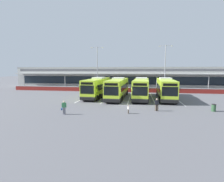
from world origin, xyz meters
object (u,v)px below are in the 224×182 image
Objects in this scene: pedestrian_in_dark_coat at (157,104)px; lamp_post_west at (97,66)px; pedestrian_child at (128,109)px; coach_bus_left_centre at (118,89)px; lamp_post_centre at (165,65)px; litter_bin at (214,108)px; pedestrian_with_handbag at (64,107)px; coach_bus_leftmost at (97,88)px; coach_bus_right_centre at (166,89)px; coach_bus_centre at (141,89)px.

lamp_post_west reaches higher than pedestrian_in_dark_coat.
pedestrian_child is at bearing -151.51° from pedestrian_in_dark_coat.
lamp_post_centre is (9.94, 11.43, 4.50)m from coach_bus_left_centre.
pedestrian_in_dark_coat is at bearing -100.39° from lamp_post_centre.
pedestrian_with_handbag is at bearing -166.73° from litter_bin.
lamp_post_centre is 11.83× the size of litter_bin.
pedestrian_with_handbag is at bearing -162.79° from pedestrian_in_dark_coat.
pedestrian_in_dark_coat is at bearing 28.49° from pedestrian_child.
coach_bus_leftmost is at bearing -143.87° from lamp_post_centre.
coach_bus_left_centre is 11.17m from pedestrian_in_dark_coat.
pedestrian_child is 1.08× the size of litter_bin.
pedestrian_with_handbag is 28.81m from lamp_post_centre.
pedestrian_with_handbag reaches higher than pedestrian_child.
coach_bus_leftmost is 14.14m from pedestrian_child.
coach_bus_right_centre reaches higher than pedestrian_with_handbag.
pedestrian_child is at bearing -116.84° from coach_bus_right_centre.
pedestrian_in_dark_coat reaches higher than litter_bin.
coach_bus_leftmost is 4.27m from coach_bus_left_centre.
coach_bus_leftmost is at bearing 134.40° from pedestrian_in_dark_coat.
coach_bus_leftmost and coach_bus_centre have the same top height.
coach_bus_left_centre is 12.20× the size of pedestrian_child.
pedestrian_child is at bearing -98.06° from coach_bus_centre.
pedestrian_with_handbag is 1.61× the size of pedestrian_child.
coach_bus_left_centre is (4.11, -1.17, 0.00)m from coach_bus_leftmost.
coach_bus_leftmost and coach_bus_left_centre have the same top height.
pedestrian_child is at bearing -67.95° from lamp_post_west.
coach_bus_centre reaches higher than pedestrian_child.
coach_bus_left_centre reaches higher than pedestrian_with_handbag.
pedestrian_in_dark_coat is 25.25m from lamp_post_west.
lamp_post_west is at bearing 94.23° from pedestrian_with_handbag.
pedestrian_in_dark_coat is 0.15× the size of lamp_post_centre.
lamp_post_centre reaches higher than pedestrian_in_dark_coat.
coach_bus_left_centre is 1.00× the size of coach_bus_centre.
lamp_post_centre is 20.95m from litter_bin.
coach_bus_right_centre is at bearing 116.69° from litter_bin.
pedestrian_child is 25.44m from lamp_post_west.
litter_bin is (7.12, 0.87, -0.41)m from pedestrian_in_dark_coat.
pedestrian_child is 10.97m from litter_bin.
pedestrian_child is at bearing -165.40° from litter_bin.
coach_bus_right_centre is 19.44m from lamp_post_west.
coach_bus_centre reaches higher than pedestrian_with_handbag.
coach_bus_right_centre is 1.11× the size of lamp_post_west.
pedestrian_with_handbag is at bearing -93.05° from coach_bus_leftmost.
coach_bus_centre reaches higher than pedestrian_in_dark_coat.
coach_bus_right_centre is 11.69m from lamp_post_centre.
lamp_post_west is at bearing 121.27° from pedestrian_in_dark_coat.
lamp_post_centre is at bearing 48.99° from coach_bus_left_centre.
pedestrian_in_dark_coat is at bearing -173.05° from litter_bin.
coach_bus_left_centre is at bearing -60.54° from lamp_post_west.
coach_bus_right_centre is at bearing -96.77° from lamp_post_centre.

